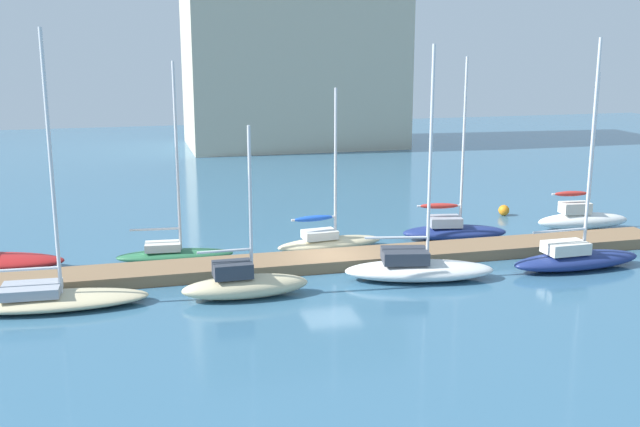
{
  "coord_description": "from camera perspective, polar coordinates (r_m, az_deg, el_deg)",
  "views": [
    {
      "loc": [
        -8.82,
        -31.94,
        10.1
      ],
      "look_at": [
        0.0,
        2.0,
        2.0
      ],
      "focal_mm": 42.67,
      "sensor_mm": 36.0,
      "label": 1
    }
  ],
  "objects": [
    {
      "name": "ground_plane",
      "position": [
        34.64,
        0.83,
        -3.95
      ],
      "size": [
        120.0,
        120.0,
        0.0
      ],
      "primitive_type": "plane",
      "color": "#386684"
    },
    {
      "name": "dock_pier",
      "position": [
        34.57,
        0.84,
        -3.54
      ],
      "size": [
        33.4,
        2.29,
        0.52
      ],
      "primitive_type": "cube",
      "color": "#846647",
      "rests_on": "ground_plane"
    },
    {
      "name": "sailboat_1",
      "position": [
        30.98,
        -19.63,
        -5.92
      ],
      "size": [
        7.35,
        2.55,
        10.5
      ],
      "rotation": [
        0.0,
        0.0,
        -0.05
      ],
      "color": "beige",
      "rests_on": "ground_plane"
    },
    {
      "name": "sailboat_2",
      "position": [
        35.84,
        -10.92,
        -2.81
      ],
      "size": [
        5.48,
        1.89,
        9.14
      ],
      "rotation": [
        0.0,
        0.0,
        -0.09
      ],
      "color": "#2D7047",
      "rests_on": "ground_plane"
    },
    {
      "name": "sailboat_3",
      "position": [
        30.47,
        -5.71,
        -5.25
      ],
      "size": [
        5.09,
        1.59,
        6.88
      ],
      "rotation": [
        0.0,
        0.0,
        0.01
      ],
      "color": "beige",
      "rests_on": "ground_plane"
    },
    {
      "name": "sailboat_4",
      "position": [
        37.1,
        0.63,
        -1.99
      ],
      "size": [
        5.51,
        2.1,
        7.85
      ],
      "rotation": [
        0.0,
        0.0,
        0.11
      ],
      "color": "beige",
      "rests_on": "ground_plane"
    },
    {
      "name": "sailboat_5",
      "position": [
        32.79,
        7.34,
        -4.02
      ],
      "size": [
        6.7,
        3.4,
        9.89
      ],
      "rotation": [
        0.0,
        0.0,
        -0.21
      ],
      "color": "white",
      "rests_on": "ground_plane"
    },
    {
      "name": "sailboat_6",
      "position": [
        39.57,
        9.96,
        -1.15
      ],
      "size": [
        5.61,
        2.75,
        9.24
      ],
      "rotation": [
        0.0,
        0.0,
        -0.19
      ],
      "color": "navy",
      "rests_on": "ground_plane"
    },
    {
      "name": "sailboat_7",
      "position": [
        35.87,
        18.63,
        -3.11
      ],
      "size": [
        6.31,
        1.93,
        10.14
      ],
      "rotation": [
        0.0,
        0.0,
        0.03
      ],
      "color": "navy",
      "rests_on": "ground_plane"
    },
    {
      "name": "sailboat_8",
      "position": [
        43.44,
        19.05,
        -0.28
      ],
      "size": [
        5.21,
        1.86,
        8.41
      ],
      "rotation": [
        0.0,
        0.0,
        -0.1
      ],
      "color": "white",
      "rests_on": "ground_plane"
    },
    {
      "name": "mooring_buoy_orange",
      "position": [
        45.59,
        13.62,
        0.24
      ],
      "size": [
        0.63,
        0.63,
        0.63
      ],
      "primitive_type": "sphere",
      "color": "orange",
      "rests_on": "ground_plane"
    },
    {
      "name": "harbor_building_distant",
      "position": [
        73.43,
        -2.08,
        13.64
      ],
      "size": [
        19.95,
        11.71,
        21.86
      ],
      "primitive_type": "cube",
      "color": "#BCB299",
      "rests_on": "ground_plane"
    }
  ]
}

